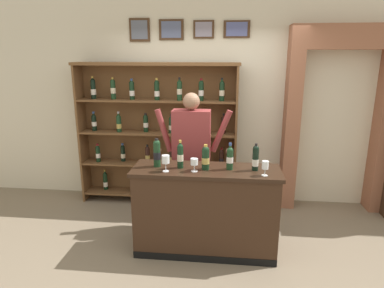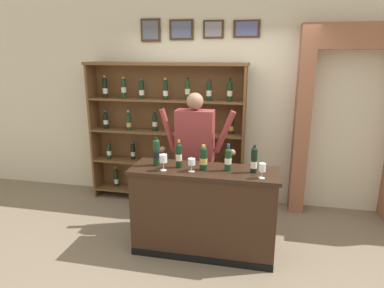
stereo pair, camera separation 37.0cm
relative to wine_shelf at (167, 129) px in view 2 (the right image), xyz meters
name	(u,v)px [view 2 (the right image)]	position (x,y,z in m)	size (l,w,h in m)	color
ground_plane	(200,251)	(0.75, -1.27, -1.11)	(14.00, 14.00, 0.02)	#7A6B56
back_wall	(221,84)	(0.75, 0.28, 0.63)	(12.00, 0.19, 3.45)	beige
wine_shelf	(167,129)	(0.00, 0.00, 0.00)	(2.31, 0.33, 2.04)	brown
archway_doorway	(350,112)	(2.49, 0.14, 0.32)	(1.41, 0.45, 2.52)	#935B42
tasting_counter	(204,211)	(0.79, -1.27, -0.61)	(1.58, 0.52, 0.97)	#382316
shopkeeper	(195,146)	(0.57, -0.70, -0.03)	(0.95, 0.22, 1.71)	#2D3347
tasting_bottle_vin_santo	(156,152)	(0.25, -1.26, 0.03)	(0.08, 0.08, 0.31)	#19381E
tasting_bottle_brunello	(179,155)	(0.51, -1.28, 0.01)	(0.07, 0.07, 0.31)	black
tasting_bottle_chianti	(203,158)	(0.78, -1.30, 0.01)	(0.08, 0.08, 0.27)	black
tasting_bottle_super_tuscan	(228,159)	(1.03, -1.26, 0.00)	(0.07, 0.07, 0.29)	#19381E
tasting_bottle_rosso	(254,160)	(1.30, -1.27, 0.01)	(0.07, 0.07, 0.29)	black
wine_glass_center	(262,168)	(1.38, -1.42, -0.02)	(0.07, 0.07, 0.15)	silver
wine_glass_left	(163,159)	(0.37, -1.40, 0.00)	(0.08, 0.08, 0.17)	silver
wine_glass_right	(192,163)	(0.67, -1.37, -0.03)	(0.08, 0.08, 0.14)	silver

